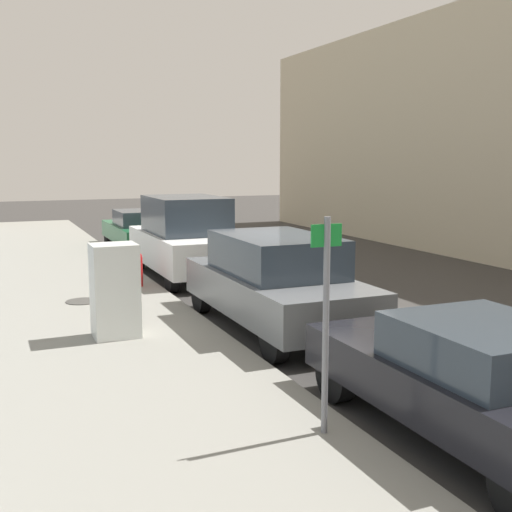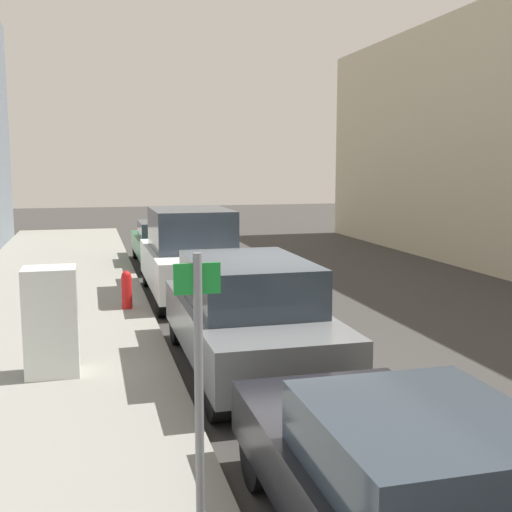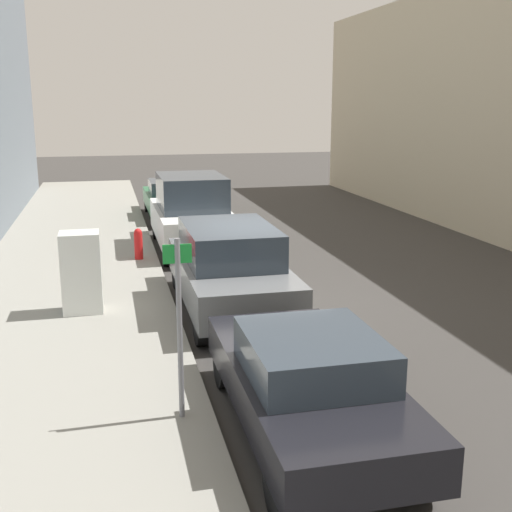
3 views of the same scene
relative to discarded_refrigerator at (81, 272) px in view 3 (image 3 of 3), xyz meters
name	(u,v)px [view 3 (image 3 of 3)]	position (x,y,z in m)	size (l,w,h in m)	color
ground_plane	(256,307)	(3.45, -0.15, -0.93)	(80.00, 80.00, 0.00)	#383533
sidewalk_slab	(63,318)	(-0.39, -0.15, -0.86)	(4.37, 44.00, 0.14)	gray
discarded_refrigerator	(81,272)	(0.00, 0.00, 0.00)	(0.75, 0.66, 1.58)	silver
manhole_cover	(81,273)	(-0.15, 2.94, -0.78)	(0.70, 0.70, 0.02)	#47443F
street_sign_post	(179,319)	(1.37, -4.78, 0.55)	(0.36, 0.07, 2.38)	slate
fire_hydrant	(138,243)	(1.30, 4.11, -0.37)	(0.22, 0.22, 0.81)	red
parked_sedan_dark	(308,381)	(2.89, -5.36, -0.20)	(1.80, 4.39, 1.40)	black
parked_suv_gray	(229,267)	(2.89, -0.18, -0.02)	(1.96, 4.80, 1.75)	slate
parked_van_white	(192,213)	(2.89, 5.49, 0.13)	(2.02, 4.67, 2.14)	silver
parked_sedan_green	(173,198)	(2.89, 10.73, -0.19)	(1.87, 4.47, 1.41)	#1E6038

